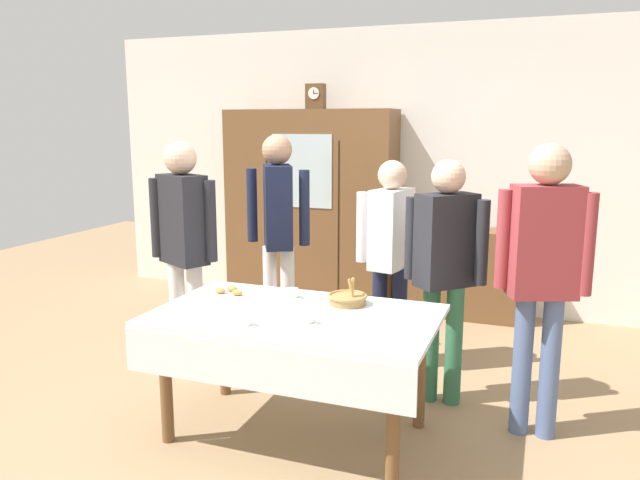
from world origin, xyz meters
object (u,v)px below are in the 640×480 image
tea_cup_mid_left (307,319)px  person_near_right_end (445,259)px  mantel_clock (316,96)px  person_beside_shelf (543,262)px  tea_cup_near_left (292,294)px  bread_basket (348,299)px  dining_table (293,333)px  spoon_mid_right (243,310)px  tea_cup_far_right (245,321)px  person_behind_table_left (184,236)px  wall_cabinet (311,208)px  spoon_far_right (285,308)px  person_behind_table_right (391,245)px  bookshelf_low (464,273)px  book_stack (467,224)px  person_by_cabinet (278,222)px

tea_cup_mid_left → person_near_right_end: size_ratio=0.08×
mantel_clock → person_beside_shelf: mantel_clock is taller
tea_cup_near_left → bread_basket: size_ratio=0.54×
dining_table → spoon_mid_right: spoon_mid_right is taller
dining_table → tea_cup_far_right: 0.34m
bread_basket → person_behind_table_left: bearing=168.3°
spoon_mid_right → person_near_right_end: person_near_right_end is taller
wall_cabinet → tea_cup_mid_left: size_ratio=14.80×
spoon_far_right → tea_cup_near_left: bearing=101.1°
person_behind_table_right → person_near_right_end: (0.46, -0.45, 0.03)m
person_behind_table_right → person_beside_shelf: bearing=-33.9°
bookshelf_low → bread_basket: bearing=-99.7°
book_stack → tea_cup_near_left: 2.46m
spoon_far_right → person_beside_shelf: bearing=16.9°
person_behind_table_right → person_behind_table_left: person_behind_table_left is taller
tea_cup_near_left → tea_cup_mid_left: size_ratio=1.00×
spoon_mid_right → spoon_far_right: bearing=26.9°
person_behind_table_left → person_by_cabinet: size_ratio=0.98×
mantel_clock → tea_cup_far_right: 3.21m
bread_basket → person_by_cabinet: bearing=133.1°
dining_table → wall_cabinet: size_ratio=0.83×
tea_cup_near_left → dining_table: bearing=-66.4°
person_near_right_end → person_by_cabinet: size_ratio=0.92×
bookshelf_low → tea_cup_far_right: (-0.79, -2.91, 0.35)m
book_stack → spoon_far_right: (-0.71, -2.55, -0.14)m
mantel_clock → spoon_far_right: (0.75, -2.50, -1.30)m
mantel_clock → book_stack: 1.87m
person_by_cabinet → spoon_far_right: bearing=-64.1°
spoon_far_right → person_behind_table_left: bearing=153.9°
book_stack → person_by_cabinet: person_by_cabinet is taller
tea_cup_far_right → person_near_right_end: size_ratio=0.08×
tea_cup_near_left → person_beside_shelf: 1.47m
wall_cabinet → person_near_right_end: size_ratio=1.22×
wall_cabinet → person_behind_table_right: size_ratio=1.25×
wall_cabinet → mantel_clock: bearing=-0.7°
mantel_clock → person_by_cabinet: (0.21, -1.37, -1.00)m
spoon_far_right → person_by_cabinet: (-0.55, 1.13, 0.31)m
mantel_clock → person_near_right_end: mantel_clock is taller
spoon_far_right → person_near_right_end: size_ratio=0.08×
person_beside_shelf → person_behind_table_right: bearing=146.1°
bread_basket → person_beside_shelf: bearing=11.0°
person_beside_shelf → mantel_clock: bearing=135.9°
person_behind_table_right → person_beside_shelf: 1.26m
bread_basket → person_by_cabinet: (-0.86, 0.92, 0.28)m
tea_cup_far_right → person_behind_table_right: size_ratio=0.08×
tea_cup_far_right → bookshelf_low: bearing=74.9°
bread_basket → tea_cup_mid_left: bearing=-102.6°
tea_cup_mid_left → person_behind_table_right: person_behind_table_right is taller
person_by_cabinet → mantel_clock: bearing=98.6°
tea_cup_near_left → person_behind_table_right: person_behind_table_right is taller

